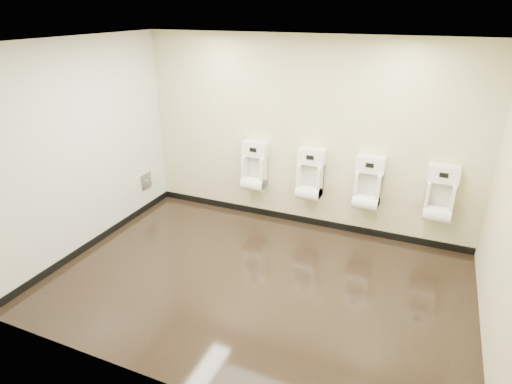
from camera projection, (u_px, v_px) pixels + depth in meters
ground at (257, 282)px, 5.28m from camera, size 5.00×3.50×0.00m
ceiling at (257, 43)px, 4.16m from camera, size 5.00×3.50×0.00m
back_wall at (304, 136)px, 6.20m from camera, size 5.00×0.02×2.80m
front_wall at (168, 254)px, 3.25m from camera, size 5.00×0.02×2.80m
left_wall at (82, 149)px, 5.62m from camera, size 0.02×3.50×2.80m
tile_overlay_left at (83, 149)px, 5.62m from camera, size 0.01×3.50×2.80m
skirting_back at (300, 219)px, 6.73m from camera, size 5.00×0.02×0.10m
skirting_left at (98, 239)px, 6.15m from camera, size 0.02×3.50×0.10m
access_panel at (146, 181)px, 6.98m from camera, size 0.04×0.25×0.25m
urinal_0 at (255, 170)px, 6.58m from camera, size 0.40×0.30×0.74m
urinal_1 at (310, 178)px, 6.26m from camera, size 0.40×0.30×0.74m
urinal_2 at (368, 187)px, 5.96m from camera, size 0.40×0.30×0.74m
urinal_3 at (439, 198)px, 5.63m from camera, size 0.40×0.30×0.74m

